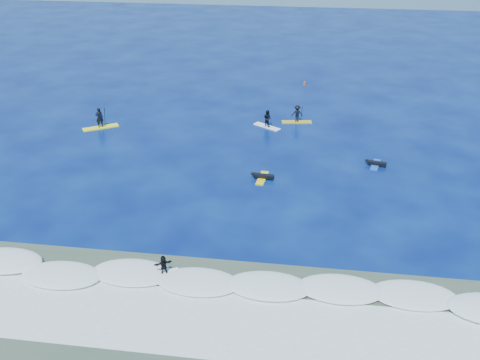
# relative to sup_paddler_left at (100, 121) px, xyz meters

# --- Properties ---
(ground) EXTENTS (160.00, 160.00, 0.00)m
(ground) POSITION_rel_sup_paddler_left_xyz_m (13.13, -11.81, -0.74)
(ground) COLOR #040D4D
(ground) RESTS_ON ground
(shallow_water) EXTENTS (90.00, 13.00, 0.01)m
(shallow_water) POSITION_rel_sup_paddler_left_xyz_m (13.13, -25.81, -0.73)
(shallow_water) COLOR #364A3D
(shallow_water) RESTS_ON ground
(breaking_wave) EXTENTS (40.00, 6.00, 0.30)m
(breaking_wave) POSITION_rel_sup_paddler_left_xyz_m (13.13, -21.81, -0.74)
(breaking_wave) COLOR white
(breaking_wave) RESTS_ON ground
(whitewater) EXTENTS (34.00, 5.00, 0.02)m
(whitewater) POSITION_rel_sup_paddler_left_xyz_m (13.13, -24.81, -0.74)
(whitewater) COLOR silver
(whitewater) RESTS_ON ground
(sup_paddler_left) EXTENTS (3.30, 2.51, 2.36)m
(sup_paddler_left) POSITION_rel_sup_paddler_left_xyz_m (0.00, 0.00, 0.00)
(sup_paddler_left) COLOR #FFF31B
(sup_paddler_left) RESTS_ON ground
(sup_paddler_center) EXTENTS (2.75, 2.12, 1.98)m
(sup_paddler_center) POSITION_rel_sup_paddler_left_xyz_m (15.82, 2.40, 0.00)
(sup_paddler_center) COLOR white
(sup_paddler_center) RESTS_ON ground
(sup_paddler_right) EXTENTS (3.00, 1.13, 2.05)m
(sup_paddler_right) POSITION_rel_sup_paddler_left_xyz_m (18.61, 4.00, 0.06)
(sup_paddler_right) COLOR gold
(sup_paddler_right) RESTS_ON ground
(prone_paddler_near) EXTENTS (1.85, 2.36, 0.48)m
(prone_paddler_near) POSITION_rel_sup_paddler_left_xyz_m (16.46, -8.35, -0.57)
(prone_paddler_near) COLOR yellow
(prone_paddler_near) RESTS_ON ground
(prone_paddler_far) EXTENTS (1.75, 2.28, 0.46)m
(prone_paddler_far) POSITION_rel_sup_paddler_left_xyz_m (25.48, -4.74, -0.58)
(prone_paddler_far) COLOR blue
(prone_paddler_far) RESTS_ON ground
(wave_surfer) EXTENTS (1.75, 1.29, 1.27)m
(wave_surfer) POSITION_rel_sup_paddler_left_xyz_m (12.02, -21.38, -0.00)
(wave_surfer) COLOR white
(wave_surfer) RESTS_ON breaking_wave
(marker_buoy) EXTENTS (0.26, 0.26, 0.62)m
(marker_buoy) POSITION_rel_sup_paddler_left_xyz_m (19.00, 15.87, -0.47)
(marker_buoy) COLOR #E04613
(marker_buoy) RESTS_ON ground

